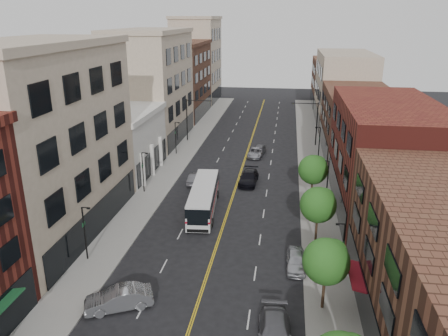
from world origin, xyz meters
The scene contains 31 objects.
ground centered at (0.00, 0.00, 0.00)m, with size 220.00×220.00×0.00m, color black.
sidewalk_left centered at (-10.00, 35.00, 0.07)m, with size 4.00×110.00×0.15m, color gray.
sidewalk_right centered at (10.00, 35.00, 0.07)m, with size 4.00×110.00×0.15m, color gray.
bldg_l_tanoffice centered at (-17.00, 13.00, 9.00)m, with size 10.00×22.00×18.00m, color tan.
bldg_l_white centered at (-17.00, 31.00, 4.00)m, with size 10.00×14.00×8.00m, color silver.
bldg_l_far_a centered at (-17.00, 48.00, 9.00)m, with size 10.00×20.00×18.00m, color tan.
bldg_l_far_b centered at (-17.00, 68.00, 7.50)m, with size 10.00×20.00×15.00m, color brown.
bldg_l_far_c centered at (-17.00, 86.00, 10.00)m, with size 10.00×16.00×20.00m, color tan.
bldg_r_mid centered at (17.00, 24.00, 6.00)m, with size 10.00×22.00×12.00m, color maroon.
bldg_r_far_a centered at (17.00, 45.00, 5.00)m, with size 10.00×20.00×10.00m, color brown.
bldg_r_far_b centered at (17.00, 66.00, 7.00)m, with size 10.00×22.00×14.00m, color tan.
bldg_r_far_c centered at (17.00, 86.00, 5.50)m, with size 10.00×18.00×11.00m, color brown.
tree_r_1 centered at (9.39, 4.07, 4.13)m, with size 3.40×3.40×5.59m.
tree_r_2 centered at (9.39, 14.07, 4.13)m, with size 3.40×3.40×5.59m.
tree_r_3 centered at (9.39, 24.07, 4.13)m, with size 3.40×3.40×5.59m.
lamp_l_1 centered at (-10.95, 8.00, 2.97)m, with size 0.81×0.55×5.05m.
lamp_l_2 centered at (-10.95, 24.00, 2.97)m, with size 0.81×0.55×5.05m.
lamp_l_3 centered at (-10.95, 40.00, 2.97)m, with size 0.81×0.55×5.05m.
lamp_r_1 centered at (10.95, 8.00, 2.97)m, with size 0.81×0.55×5.05m.
lamp_r_2 centered at (10.95, 24.00, 2.97)m, with size 0.81×0.55×5.05m.
lamp_r_3 centered at (10.95, 40.00, 2.97)m, with size 0.81×0.55×5.05m.
signal_mast_left centered at (-10.27, 48.00, 4.65)m, with size 4.49×0.18×7.20m.
signal_mast_right centered at (10.27, 48.00, 4.65)m, with size 4.49×0.18×7.20m.
city_bus centered at (-2.70, 19.78, 1.71)m, with size 3.48×11.60×2.94m.
car_angle_b centered at (-5.68, 1.91, 0.82)m, with size 1.74×4.99×1.65m, color #9EA0A5.
car_parked_mid centered at (5.90, -0.11, 0.78)m, with size 2.18×5.37×1.56m, color #57575D.
car_parked_far centered at (7.40, 9.38, 0.71)m, with size 1.68×4.17×1.42m, color #B1B3B9.
car_lane_behind centered at (-5.33, 28.00, 0.70)m, with size 1.47×4.22×1.39m, color #4C4C51.
car_lane_a centered at (1.50, 28.99, 0.79)m, with size 2.20×5.41×1.57m, color black.
car_lane_b centered at (1.50, 40.65, 0.65)m, with size 2.17×4.71×1.31m, color #9B9CA2.
car_lane_c centered at (1.98, 42.00, 0.71)m, with size 1.67×4.15×1.41m, color #545359.
Camera 1 is at (6.02, -24.02, 20.61)m, focal length 35.00 mm.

